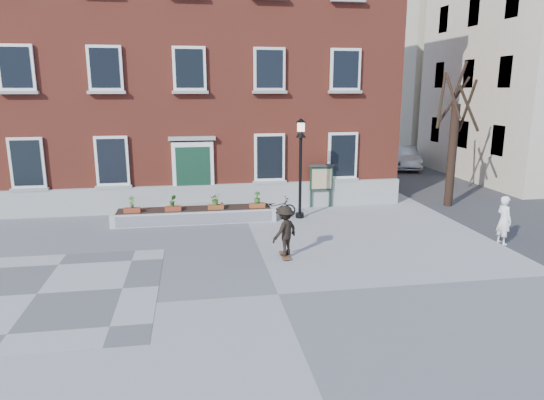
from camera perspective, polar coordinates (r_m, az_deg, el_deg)
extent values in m
plane|color=gray|center=(12.41, 0.74, -11.04)|extent=(100.00, 100.00, 0.00)
cube|color=#535355|center=(13.76, -25.92, -9.91)|extent=(6.00, 6.00, 0.01)
imported|color=black|center=(19.20, 0.49, -0.93)|extent=(1.63, 0.67, 0.84)
imported|color=#A6A9AB|center=(32.11, 15.18, 4.85)|extent=(2.39, 4.53, 1.42)
imported|color=white|center=(17.69, 25.62, -2.15)|extent=(0.44, 0.62, 1.63)
cube|color=#943A28|center=(25.16, -9.69, 15.04)|extent=(18.00, 10.00, 12.00)
cube|color=#A5A5A0|center=(20.53, -9.13, 0.21)|extent=(18.00, 0.24, 1.10)
cube|color=gray|center=(20.51, -9.09, -1.09)|extent=(2.60, 0.80, 0.20)
cube|color=#9A9A95|center=(20.61, -9.11, -0.45)|extent=(2.20, 0.50, 0.20)
cube|color=white|center=(20.36, -9.25, 3.26)|extent=(1.70, 0.12, 2.50)
cube|color=#143723|center=(20.33, -9.24, 2.96)|extent=(1.40, 0.06, 2.30)
cube|color=#A2A29D|center=(20.13, -9.39, 7.17)|extent=(1.90, 0.25, 0.15)
cube|color=silver|center=(21.24, -26.87, 3.92)|extent=(1.30, 0.10, 2.00)
cube|color=black|center=(21.19, -26.91, 3.90)|extent=(1.08, 0.04, 1.78)
cube|color=gray|center=(21.36, -26.62, 1.09)|extent=(1.44, 0.20, 0.12)
cube|color=white|center=(21.06, -27.90, 13.62)|extent=(1.30, 0.10, 1.70)
cube|color=black|center=(21.01, -27.95, 13.62)|extent=(1.08, 0.04, 1.48)
cube|color=gray|center=(20.99, -27.69, 11.15)|extent=(1.44, 0.20, 0.12)
cube|color=white|center=(20.51, -18.30, 4.39)|extent=(1.30, 0.10, 2.00)
cube|color=black|center=(20.46, -18.32, 4.37)|extent=(1.08, 0.04, 1.78)
cube|color=#A2A29D|center=(20.62, -18.12, 1.46)|extent=(1.44, 0.20, 0.12)
cube|color=white|center=(20.31, -19.05, 14.47)|extent=(1.30, 0.10, 1.70)
cube|color=black|center=(20.27, -19.07, 14.47)|extent=(1.08, 0.04, 1.48)
cube|color=#ADADA8|center=(20.24, -18.88, 11.90)|extent=(1.44, 0.20, 0.12)
cube|color=white|center=(20.06, -9.69, 15.00)|extent=(1.30, 0.10, 1.70)
cube|color=black|center=(20.01, -9.70, 15.01)|extent=(1.08, 0.04, 1.48)
cube|color=#989994|center=(19.99, -9.59, 12.41)|extent=(1.44, 0.20, 0.12)
cube|color=white|center=(20.50, -0.30, 5.05)|extent=(1.30, 0.10, 2.00)
cube|color=black|center=(20.45, -0.27, 5.03)|extent=(1.08, 0.04, 1.78)
cube|color=#ACACA7|center=(20.62, -0.27, 2.11)|extent=(1.44, 0.20, 0.12)
cube|color=silver|center=(20.31, -0.31, 15.16)|extent=(1.30, 0.10, 1.70)
cube|color=black|center=(20.26, -0.29, 15.16)|extent=(1.08, 0.04, 1.48)
cube|color=gray|center=(20.24, -0.28, 12.59)|extent=(1.44, 0.20, 0.12)
cube|color=white|center=(21.24, 8.30, 5.20)|extent=(1.30, 0.10, 2.00)
cube|color=black|center=(21.19, 8.34, 5.18)|extent=(1.08, 0.04, 1.78)
cube|color=#9D9D98|center=(21.35, 8.25, 2.36)|extent=(1.44, 0.20, 0.12)
cube|color=white|center=(21.05, 8.63, 14.94)|extent=(1.30, 0.10, 1.70)
cube|color=black|center=(21.01, 8.67, 14.95)|extent=(1.08, 0.04, 1.48)
cube|color=gray|center=(20.99, 8.59, 12.47)|extent=(1.44, 0.20, 0.12)
cube|color=#A6A6A0|center=(21.26, 8.95, 22.21)|extent=(1.44, 0.20, 0.12)
cube|color=silver|center=(18.97, -9.06, -1.79)|extent=(6.20, 1.10, 0.50)
cube|color=#B5B5B5|center=(18.43, -9.05, -2.23)|extent=(5.80, 0.02, 0.40)
cube|color=black|center=(18.91, -9.09, -1.06)|extent=(5.80, 0.90, 0.06)
cube|color=maroon|center=(18.79, -16.12, -1.20)|extent=(0.60, 0.25, 0.20)
imported|color=#346C20|center=(18.71, -16.19, -0.23)|extent=(0.24, 0.24, 0.45)
cube|color=maroon|center=(18.66, -11.55, -1.04)|extent=(0.60, 0.25, 0.20)
imported|color=#2E5E1C|center=(18.59, -11.59, -0.06)|extent=(0.25, 0.25, 0.45)
cube|color=brown|center=(18.66, -6.64, -0.85)|extent=(0.60, 0.25, 0.20)
imported|color=#35641E|center=(18.58, -6.66, 0.12)|extent=(0.40, 0.40, 0.45)
cube|color=#964820|center=(18.80, -1.76, -0.67)|extent=(0.60, 0.25, 0.20)
imported|color=#2B611D|center=(18.72, -1.77, 0.30)|extent=(0.25, 0.25, 0.45)
cylinder|color=black|center=(22.27, 20.41, 4.87)|extent=(0.36, 0.36, 4.40)
cylinder|color=black|center=(22.35, 21.99, 10.16)|extent=(0.12, 1.12, 2.23)
cylinder|color=black|center=(22.62, 20.61, 10.97)|extent=(1.18, 0.49, 1.97)
cylinder|color=black|center=(22.16, 19.31, 11.03)|extent=(0.88, 1.14, 2.35)
cylinder|color=black|center=(21.74, 20.53, 11.39)|extent=(0.60, 0.77, 1.90)
cylinder|color=#312216|center=(21.66, 22.14, 9.96)|extent=(1.39, 0.55, 1.95)
cylinder|color=black|center=(22.28, 21.27, 13.02)|extent=(0.43, 0.48, 1.58)
cube|color=#3C3B3E|center=(32.73, 16.13, 3.69)|extent=(8.00, 36.00, 0.01)
cube|color=beige|center=(42.21, 19.56, 14.33)|extent=(10.00, 11.00, 13.00)
cube|color=black|center=(26.73, 25.10, 6.36)|extent=(0.08, 1.00, 1.50)
cube|color=black|center=(29.41, 21.61, 7.18)|extent=(0.08, 1.00, 1.50)
cube|color=black|center=(32.19, 18.71, 7.85)|extent=(0.08, 1.00, 1.50)
cube|color=black|center=(26.61, 25.80, 13.42)|extent=(0.08, 1.00, 1.50)
cube|color=black|center=(29.31, 22.17, 13.60)|extent=(0.08, 1.00, 1.50)
cube|color=black|center=(32.10, 19.15, 13.71)|extent=(0.08, 1.00, 1.50)
cube|color=black|center=(26.89, 26.52, 20.21)|extent=(0.08, 1.00, 1.50)
cube|color=black|center=(29.56, 22.73, 19.79)|extent=(0.08, 1.00, 1.50)
cube|color=black|center=(32.33, 19.60, 19.38)|extent=(0.08, 1.00, 1.50)
cylinder|color=black|center=(19.36, 3.28, -1.80)|extent=(0.32, 0.32, 0.20)
cylinder|color=black|center=(19.03, 3.34, 2.57)|extent=(0.12, 0.12, 3.20)
cone|color=black|center=(18.79, 3.41, 7.82)|extent=(0.40, 0.40, 0.30)
cube|color=#FFEEBB|center=(18.77, 3.42, 8.58)|extent=(0.24, 0.24, 0.34)
cone|color=black|center=(18.75, 3.43, 9.34)|extent=(0.40, 0.40, 0.16)
cylinder|color=#183123|center=(20.86, 4.61, 1.53)|extent=(0.08, 0.08, 1.80)
cylinder|color=#183022|center=(21.09, 6.98, 1.60)|extent=(0.08, 0.08, 1.80)
cube|color=#172E1F|center=(20.91, 5.82, 2.50)|extent=(1.00, 0.10, 1.00)
cube|color=beige|center=(20.85, 5.87, 2.47)|extent=(0.85, 0.02, 0.85)
cube|color=#36312F|center=(20.81, 5.86, 4.05)|extent=(1.10, 0.16, 0.10)
cube|color=brown|center=(14.93, 1.50, -6.52)|extent=(0.22, 0.78, 0.03)
cylinder|color=black|center=(14.67, 1.36, -7.03)|extent=(0.03, 0.05, 0.05)
cylinder|color=black|center=(14.70, 2.06, -6.99)|extent=(0.03, 0.05, 0.05)
cylinder|color=black|center=(15.19, 0.97, -6.32)|extent=(0.03, 0.05, 0.05)
cylinder|color=black|center=(15.22, 1.64, -6.28)|extent=(0.03, 0.05, 0.05)
imported|color=black|center=(14.69, 1.52, -3.63)|extent=(1.14, 1.08, 1.55)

